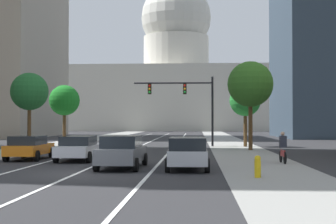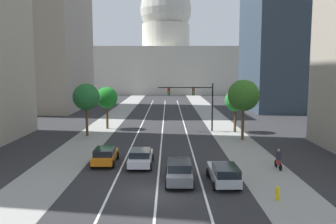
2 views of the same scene
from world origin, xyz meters
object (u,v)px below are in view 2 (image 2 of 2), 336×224
object	(u,v)px
car_white	(140,157)
car_silver	(223,173)
car_orange	(104,155)
traffic_signal_mast	(194,97)
car_gray	(179,171)
fire_hydrant	(277,193)
street_tree_near_right	(243,96)
street_tree_near_left	(85,97)
street_tree_mid_right	(235,101)
street_tree_mid_left	(106,98)
cyclist	(278,159)
capitol_building	(165,55)

from	to	relation	value
car_white	car_silver	distance (m)	8.05
car_orange	traffic_signal_mast	world-z (taller)	traffic_signal_mast
car_gray	traffic_signal_mast	xyz separation A→B (m)	(2.75, 21.40, 3.72)
traffic_signal_mast	car_silver	bearing A→B (deg)	-88.85
fire_hydrant	street_tree_near_right	distance (m)	19.75
street_tree_near_left	street_tree_mid_right	size ratio (longest dim) A/B	1.17
street_tree_mid_left	car_orange	bearing A→B (deg)	-80.89
car_orange	car_gray	distance (m)	8.09
car_gray	car_silver	bearing A→B (deg)	-98.08
traffic_signal_mast	street_tree_mid_left	xyz separation A→B (m)	(-12.03, 1.92, -0.24)
car_silver	cyclist	size ratio (longest dim) A/B	2.78
cyclist	street_tree_mid_left	world-z (taller)	street_tree_mid_left
car_white	cyclist	bearing A→B (deg)	-94.95
fire_hydrant	street_tree_mid_right	size ratio (longest dim) A/B	0.16
capitol_building	cyclist	world-z (taller)	capitol_building
fire_hydrant	street_tree_mid_left	distance (m)	31.26
street_tree_near_right	street_tree_near_left	bearing A→B (deg)	172.69
car_orange	cyclist	size ratio (longest dim) A/B	2.59
street_tree_near_right	street_tree_mid_right	distance (m)	5.33
traffic_signal_mast	cyclist	distance (m)	19.28
car_white	car_orange	distance (m)	3.23
car_silver	car_gray	size ratio (longest dim) A/B	1.00
traffic_signal_mast	car_orange	bearing A→B (deg)	-119.03
car_white	capitol_building	bearing A→B (deg)	-0.47
car_silver	car_gray	distance (m)	3.23
traffic_signal_mast	street_tree_mid_right	bearing A→B (deg)	-7.81
traffic_signal_mast	street_tree_mid_right	xyz separation A→B (m)	(5.24, -0.72, -0.42)
traffic_signal_mast	street_tree_near_left	world-z (taller)	street_tree_near_left
fire_hydrant	street_tree_mid_left	xyz separation A→B (m)	(-15.38, 26.94, 3.85)
capitol_building	car_silver	bearing A→B (deg)	-87.26
car_silver	street_tree_near_left	distance (m)	23.49
car_silver	fire_hydrant	distance (m)	4.26
car_orange	street_tree_near_right	distance (m)	18.21
car_white	street_tree_mid_right	xyz separation A→B (m)	(11.16, 16.28, 3.37)
street_tree_mid_left	fire_hydrant	bearing A→B (deg)	-60.28
traffic_signal_mast	fire_hydrant	xyz separation A→B (m)	(3.34, -25.02, -4.08)
capitol_building	street_tree_near_right	world-z (taller)	capitol_building
capitol_building	car_orange	xyz separation A→B (m)	(-4.76, -94.05, -12.24)
car_orange	street_tree_near_left	distance (m)	14.22
car_silver	street_tree_near_left	world-z (taller)	street_tree_near_left
car_orange	car_gray	world-z (taller)	car_gray
fire_hydrant	street_tree_mid_right	bearing A→B (deg)	85.54
car_white	car_orange	bearing A→B (deg)	79.61
capitol_building	traffic_signal_mast	size ratio (longest dim) A/B	6.87
car_gray	street_tree_mid_left	size ratio (longest dim) A/B	0.82
street_tree_mid_left	car_silver	bearing A→B (deg)	-62.39
car_gray	fire_hydrant	bearing A→B (deg)	-119.52
car_orange	car_gray	xyz separation A→B (m)	(6.35, -5.01, 0.07)
car_gray	capitol_building	bearing A→B (deg)	2.12
car_silver	traffic_signal_mast	size ratio (longest dim) A/B	0.65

